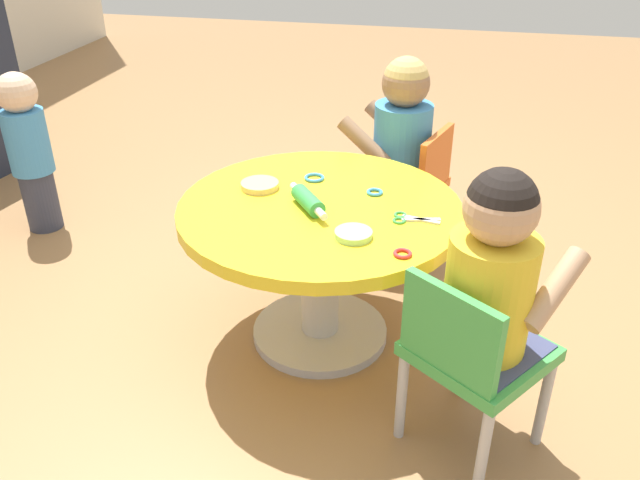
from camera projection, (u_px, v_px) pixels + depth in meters
ground_plane at (320, 335)px, 2.17m from camera, size 10.00×10.00×0.00m
craft_table at (320, 240)px, 2.00m from camera, size 0.85×0.85×0.48m
child_chair_left at (471, 355)px, 1.61m from camera, size 0.42×0.42×0.54m
seated_child_left at (493, 271)px, 1.52m from camera, size 0.44×0.42×0.51m
child_chair_right at (408, 187)px, 2.47m from camera, size 0.38×0.38×0.54m
seated_child_right at (402, 128)px, 2.37m from camera, size 0.36×0.41×0.51m
toddler_standing at (29, 149)px, 2.66m from camera, size 0.17×0.17×0.67m
rolling_pin at (308, 201)px, 1.90m from camera, size 0.20×0.16×0.05m
craft_scissors at (409, 219)px, 1.85m from camera, size 0.07×0.13×0.01m
playdough_blob_0 at (260, 185)px, 2.03m from camera, size 0.12×0.12×0.02m
playdough_blob_1 at (353, 234)px, 1.76m from camera, size 0.10×0.10×0.02m
cookie_cutter_0 at (314, 178)px, 2.10m from camera, size 0.06×0.06×0.01m
cookie_cutter_1 at (375, 192)px, 2.00m from camera, size 0.05×0.05×0.01m
cookie_cutter_2 at (403, 253)px, 1.68m from camera, size 0.05×0.05×0.01m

